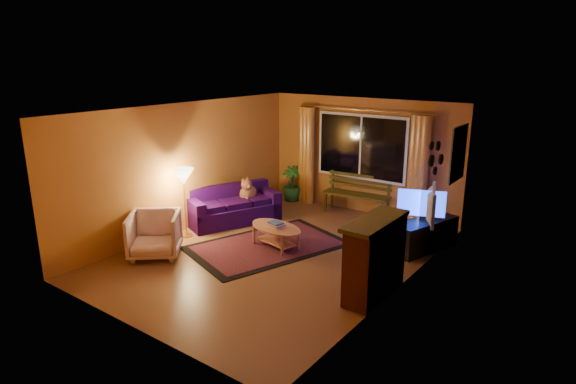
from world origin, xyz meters
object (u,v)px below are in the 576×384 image
Objects in this scene: bench at (356,204)px; sofa at (233,205)px; tv_console at (424,235)px; floor_lamp at (185,204)px; armchair at (154,233)px; coffee_table at (276,237)px.

sofa is (-1.78, -2.00, 0.16)m from bench.
bench is 2.69m from sofa.
sofa is at bearing -148.22° from tv_console.
floor_lamp is 4.44m from tv_console.
armchair reaches higher than sofa.
floor_lamp is at bearing -75.90° from sofa.
sofa is at bearing 51.64° from armchair.
armchair is 0.65× the size of floor_lamp.
tv_console is at bearing -1.18° from armchair.
coffee_table is at bearing -101.53° from bench.
floor_lamp is 0.99× the size of tv_console.
bench is at bearing 84.80° from coffee_table.
tv_console is (1.95, -1.07, 0.06)m from bench.
armchair is at bearing -64.38° from sofa.
coffee_table is at bearing 18.29° from floor_lamp.
armchair is (-1.69, -4.09, 0.21)m from bench.
armchair is at bearing -74.15° from floor_lamp.
bench is at bearing 26.68° from armchair.
coffee_table is at bearing -127.85° from tv_console.
floor_lamp is (-0.18, -1.13, 0.28)m from sofa.
armchair reaches higher than coffee_table.
sofa is 1.42× the size of floor_lamp.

